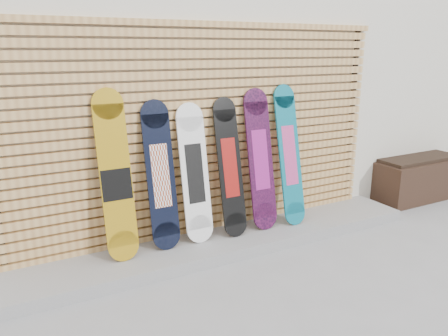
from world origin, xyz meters
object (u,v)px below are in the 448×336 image
at_px(planter_box, 417,178).
at_px(snowboard_1, 161,176).
at_px(snowboard_0, 116,177).
at_px(snowboard_4, 260,160).
at_px(snowboard_2, 195,174).
at_px(snowboard_3, 230,168).
at_px(snowboard_5, 289,155).

distance_m(planter_box, snowboard_1, 3.78).
bearing_deg(snowboard_0, snowboard_4, -0.07).
xyz_separation_m(snowboard_1, snowboard_2, (0.36, -0.00, -0.03)).
height_order(snowboard_0, snowboard_1, snowboard_0).
distance_m(snowboard_0, snowboard_2, 0.80).
bearing_deg(snowboard_0, snowboard_2, 1.19).
height_order(snowboard_3, snowboard_4, snowboard_4).
relative_size(snowboard_1, snowboard_3, 1.01).
distance_m(snowboard_0, snowboard_4, 1.57).
bearing_deg(snowboard_1, snowboard_3, -2.13).
bearing_deg(snowboard_4, snowboard_0, 179.93).
distance_m(planter_box, snowboard_2, 3.42).
bearing_deg(snowboard_3, snowboard_1, 177.87).
bearing_deg(planter_box, snowboard_0, -179.71).
height_order(planter_box, snowboard_0, snowboard_0).
distance_m(snowboard_0, snowboard_5, 1.94).
height_order(snowboard_1, snowboard_2, snowboard_1).
relative_size(planter_box, snowboard_5, 0.86).
xyz_separation_m(snowboard_3, snowboard_5, (0.75, -0.02, 0.05)).
distance_m(snowboard_3, snowboard_4, 0.38).
bearing_deg(snowboard_2, snowboard_5, -2.13).
distance_m(planter_box, snowboard_3, 3.04).
bearing_deg(planter_box, snowboard_4, -179.49).
bearing_deg(snowboard_2, snowboard_3, -3.62).
xyz_separation_m(snowboard_3, snowboard_4, (0.38, 0.01, 0.04)).
bearing_deg(planter_box, snowboard_3, -179.43).
bearing_deg(snowboard_4, snowboard_3, -179.07).
xyz_separation_m(snowboard_1, snowboard_3, (0.75, -0.03, -0.01)).
bearing_deg(snowboard_2, snowboard_4, -1.38).
bearing_deg(snowboard_4, snowboard_5, -3.70).
bearing_deg(snowboard_5, planter_box, 1.20).
distance_m(snowboard_2, snowboard_5, 1.14).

